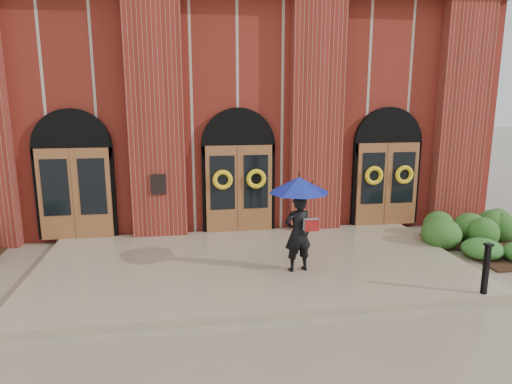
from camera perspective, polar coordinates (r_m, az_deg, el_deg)
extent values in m
plane|color=gray|center=(10.91, -0.35, -9.67)|extent=(90.00, 90.00, 0.00)
cube|color=gray|center=(11.02, -0.46, -9.03)|extent=(10.00, 5.30, 0.15)
cube|color=maroon|center=(19.00, -4.43, 10.35)|extent=(16.00, 12.00, 7.00)
cube|color=black|center=(12.75, -12.10, 0.96)|extent=(0.40, 0.05, 0.55)
cube|color=maroon|center=(12.79, -12.40, 9.34)|extent=(1.50, 0.45, 7.00)
cube|color=maroon|center=(13.31, 7.60, 9.61)|extent=(1.50, 0.45, 7.00)
cube|color=maroon|center=(15.20, 24.30, 8.95)|extent=(1.50, 0.45, 7.00)
cube|color=brown|center=(13.35, -21.68, -0.23)|extent=(1.90, 0.10, 2.50)
cylinder|color=black|center=(13.29, -21.97, 5.17)|extent=(2.10, 0.22, 2.10)
cube|color=brown|center=(13.10, -2.12, 0.40)|extent=(1.90, 0.10, 2.50)
cylinder|color=black|center=(13.04, -2.24, 5.91)|extent=(2.10, 0.22, 2.10)
cube|color=brown|center=(14.33, 16.05, 0.94)|extent=(1.90, 0.10, 2.50)
cylinder|color=black|center=(14.28, 16.10, 5.98)|extent=(2.10, 0.22, 2.10)
torus|color=yellow|center=(12.87, -4.19, 1.53)|extent=(0.57, 0.13, 0.57)
torus|color=yellow|center=(12.99, 0.03, 1.66)|extent=(0.57, 0.13, 0.57)
torus|color=yellow|center=(13.97, 14.54, 2.01)|extent=(0.57, 0.13, 0.57)
torus|color=yellow|center=(14.38, 18.05, 2.07)|extent=(0.57, 0.13, 0.57)
imported|color=black|center=(10.23, 5.26, -5.17)|extent=(0.70, 0.52, 1.74)
cone|color=navy|center=(9.96, 5.38, 0.90)|extent=(1.55, 1.55, 0.35)
cylinder|color=black|center=(10.03, 5.67, -1.75)|extent=(0.02, 0.02, 0.58)
cube|color=#A5A8AA|center=(10.10, 6.88, -4.06)|extent=(0.35, 0.22, 0.25)
cube|color=maroon|center=(10.02, 7.02, -4.21)|extent=(0.32, 0.08, 0.25)
cube|color=black|center=(10.20, 26.80, -8.68)|extent=(0.10, 0.10, 1.00)
cube|color=black|center=(10.04, 27.08, -5.88)|extent=(0.16, 0.16, 0.04)
ellipsoid|color=#29551E|center=(14.34, 26.38, -4.00)|extent=(3.03, 1.21, 0.78)
ellipsoid|color=#285C21|center=(12.93, 28.98, -6.63)|extent=(1.32, 1.13, 0.47)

